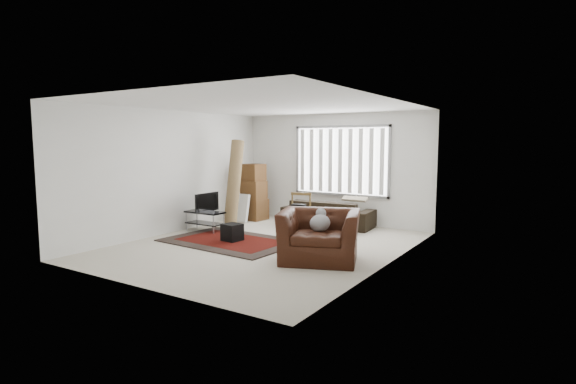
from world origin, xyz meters
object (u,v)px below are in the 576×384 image
object	(u,v)px
tv_stand	(205,217)
armchair	(320,232)
sofa	(328,209)
side_chair	(299,212)
moving_boxes	(254,194)

from	to	relation	value
tv_stand	armchair	distance (m)	3.49
armchair	sofa	bearing A→B (deg)	93.47
side_chair	armchair	size ratio (longest dim) A/B	0.55
sofa	armchair	xyz separation A→B (m)	(1.31, -2.86, 0.08)
moving_boxes	tv_stand	bearing A→B (deg)	-90.62
moving_boxes	sofa	world-z (taller)	moving_boxes
moving_boxes	sofa	distance (m)	2.08
tv_stand	sofa	xyz separation A→B (m)	(2.07, 2.02, 0.09)
moving_boxes	side_chair	bearing A→B (deg)	-26.86
tv_stand	side_chair	distance (m)	2.15
tv_stand	sofa	size ratio (longest dim) A/B	0.42
sofa	armchair	bearing A→B (deg)	110.82
sofa	armchair	world-z (taller)	armchair
moving_boxes	side_chair	distance (m)	2.19
tv_stand	side_chair	size ratio (longest dim) A/B	1.01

